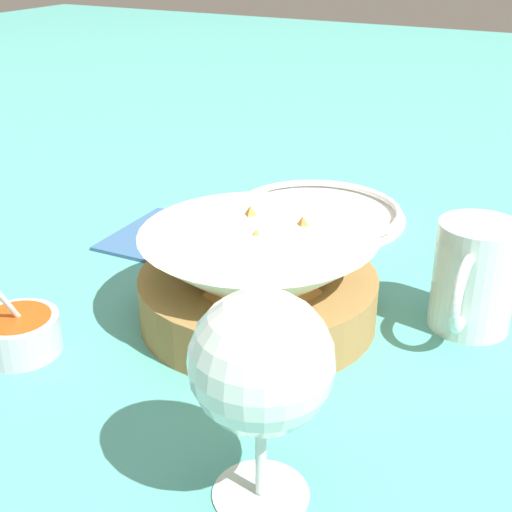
{
  "coord_description": "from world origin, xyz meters",
  "views": [
    {
      "loc": [
        0.5,
        0.28,
        0.33
      ],
      "look_at": [
        0.0,
        0.02,
        0.07
      ],
      "focal_mm": 50.0,
      "sensor_mm": 36.0,
      "label": 1
    }
  ],
  "objects_px": {
    "sauce_cup": "(19,332)",
    "beer_mug": "(473,281)",
    "side_plate": "(317,212)",
    "food_basket": "(257,282)",
    "wine_glass": "(261,368)"
  },
  "relations": [
    {
      "from": "wine_glass",
      "to": "beer_mug",
      "type": "bearing_deg",
      "value": 166.17
    },
    {
      "from": "wine_glass",
      "to": "side_plate",
      "type": "height_order",
      "value": "wine_glass"
    },
    {
      "from": "wine_glass",
      "to": "beer_mug",
      "type": "distance_m",
      "value": 0.28
    },
    {
      "from": "sauce_cup",
      "to": "beer_mug",
      "type": "distance_m",
      "value": 0.39
    },
    {
      "from": "side_plate",
      "to": "food_basket",
      "type": "bearing_deg",
      "value": 11.42
    },
    {
      "from": "sauce_cup",
      "to": "side_plate",
      "type": "distance_m",
      "value": 0.4
    },
    {
      "from": "sauce_cup",
      "to": "beer_mug",
      "type": "bearing_deg",
      "value": 124.11
    },
    {
      "from": "wine_glass",
      "to": "side_plate",
      "type": "relative_size",
      "value": 0.67
    },
    {
      "from": "side_plate",
      "to": "beer_mug",
      "type": "bearing_deg",
      "value": 52.12
    },
    {
      "from": "sauce_cup",
      "to": "side_plate",
      "type": "height_order",
      "value": "sauce_cup"
    },
    {
      "from": "food_basket",
      "to": "side_plate",
      "type": "height_order",
      "value": "food_basket"
    },
    {
      "from": "beer_mug",
      "to": "sauce_cup",
      "type": "bearing_deg",
      "value": -55.89
    },
    {
      "from": "beer_mug",
      "to": "side_plate",
      "type": "bearing_deg",
      "value": -127.88
    },
    {
      "from": "beer_mug",
      "to": "wine_glass",
      "type": "bearing_deg",
      "value": -13.83
    },
    {
      "from": "sauce_cup",
      "to": "beer_mug",
      "type": "height_order",
      "value": "sauce_cup"
    }
  ]
}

